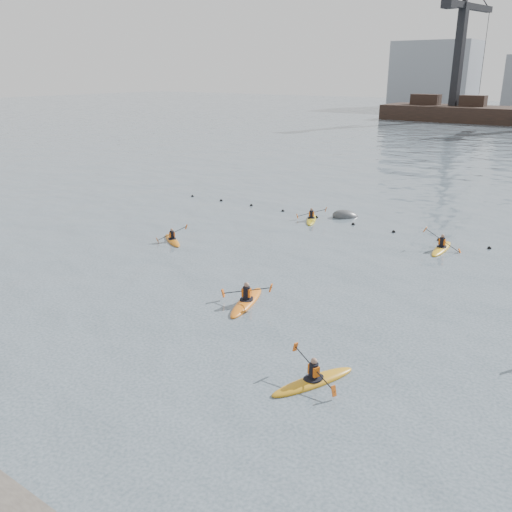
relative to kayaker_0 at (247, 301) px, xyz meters
The scene contains 8 objects.
ground 7.39m from the kayaker_0, 90.14° to the right, with size 400.00×400.00×0.00m, color #35444E.
float_line 15.15m from the kayaker_0, 91.96° to the left, with size 33.24×0.73×0.24m.
kayaker_0 is the anchor object (origin of this frame).
kayaker_1 7.11m from the kayaker_0, 34.56° to the right, with size 2.20×3.40×1.19m.
kayaker_2 10.69m from the kayaker_0, 152.54° to the left, with size 2.79×2.05×1.10m.
kayaker_3 13.92m from the kayaker_0, 70.27° to the left, with size 2.35×3.38×1.37m.
kayaker_5 15.21m from the kayaker_0, 109.13° to the left, with size 1.99×3.10×1.12m.
mooring_buoy 16.97m from the kayaker_0, 101.61° to the left, with size 2.05×1.21×1.03m, color #3C3E41.
Camera 1 is at (13.69, -10.80, 10.08)m, focal length 38.00 mm.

